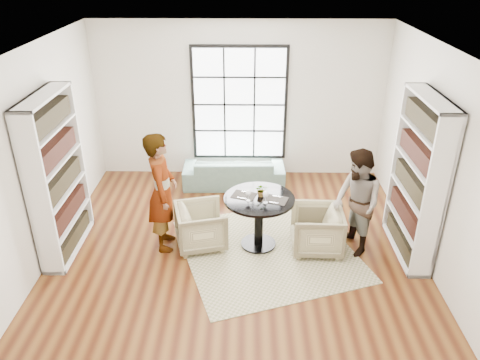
{
  "coord_description": "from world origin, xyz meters",
  "views": [
    {
      "loc": [
        0.14,
        -5.63,
        4.15
      ],
      "look_at": [
        0.05,
        0.4,
        1.12
      ],
      "focal_mm": 35.0,
      "sensor_mm": 36.0,
      "label": 1
    }
  ],
  "objects_px": {
    "armchair_right": "(316,230)",
    "person_left": "(162,192)",
    "person_right": "(357,203)",
    "flower_centerpiece": "(261,190)",
    "wine_glass_left": "(248,193)",
    "wine_glass_right": "(266,195)",
    "pedestal_table": "(259,211)",
    "armchair_left": "(201,226)",
    "sofa": "(234,171)"
  },
  "relations": [
    {
      "from": "armchair_right",
      "to": "person_left",
      "type": "xyz_separation_m",
      "value": [
        -2.29,
        0.08,
        0.58
      ]
    },
    {
      "from": "person_right",
      "to": "flower_centerpiece",
      "type": "xyz_separation_m",
      "value": [
        -1.38,
        0.14,
        0.12
      ]
    },
    {
      "from": "wine_glass_left",
      "to": "wine_glass_right",
      "type": "xyz_separation_m",
      "value": [
        0.25,
        -0.06,
        0.01
      ]
    },
    {
      "from": "pedestal_table",
      "to": "armchair_left",
      "type": "bearing_deg",
      "value": -179.55
    },
    {
      "from": "pedestal_table",
      "to": "wine_glass_left",
      "type": "height_order",
      "value": "wine_glass_left"
    },
    {
      "from": "pedestal_table",
      "to": "armchair_left",
      "type": "height_order",
      "value": "pedestal_table"
    },
    {
      "from": "armchair_left",
      "to": "armchair_right",
      "type": "bearing_deg",
      "value": -107.06
    },
    {
      "from": "armchair_left",
      "to": "person_right",
      "type": "relative_size",
      "value": 0.46
    },
    {
      "from": "person_right",
      "to": "wine_glass_right",
      "type": "distance_m",
      "value": 1.34
    },
    {
      "from": "pedestal_table",
      "to": "sofa",
      "type": "height_order",
      "value": "pedestal_table"
    },
    {
      "from": "person_left",
      "to": "pedestal_table",
      "type": "bearing_deg",
      "value": -94.64
    },
    {
      "from": "flower_centerpiece",
      "to": "armchair_left",
      "type": "bearing_deg",
      "value": -176.21
    },
    {
      "from": "wine_glass_right",
      "to": "flower_centerpiece",
      "type": "distance_m",
      "value": 0.22
    },
    {
      "from": "armchair_left",
      "to": "armchair_right",
      "type": "xyz_separation_m",
      "value": [
        1.74,
        -0.08,
        0.01
      ]
    },
    {
      "from": "person_right",
      "to": "wine_glass_right",
      "type": "xyz_separation_m",
      "value": [
        -1.33,
        -0.06,
        0.16
      ]
    },
    {
      "from": "armchair_left",
      "to": "sofa",
      "type": "bearing_deg",
      "value": -26.4
    },
    {
      "from": "armchair_right",
      "to": "pedestal_table",
      "type": "bearing_deg",
      "value": -94.67
    },
    {
      "from": "armchair_left",
      "to": "armchair_right",
      "type": "distance_m",
      "value": 1.74
    },
    {
      "from": "sofa",
      "to": "wine_glass_right",
      "type": "relative_size",
      "value": 10.34
    },
    {
      "from": "wine_glass_right",
      "to": "flower_centerpiece",
      "type": "xyz_separation_m",
      "value": [
        -0.05,
        0.21,
        -0.04
      ]
    },
    {
      "from": "person_left",
      "to": "person_right",
      "type": "height_order",
      "value": "person_left"
    },
    {
      "from": "person_left",
      "to": "person_right",
      "type": "xyz_separation_m",
      "value": [
        2.84,
        -0.08,
        -0.11
      ]
    },
    {
      "from": "armchair_right",
      "to": "armchair_left",
      "type": "bearing_deg",
      "value": -91.4
    },
    {
      "from": "person_right",
      "to": "flower_centerpiece",
      "type": "height_order",
      "value": "person_right"
    },
    {
      "from": "wine_glass_left",
      "to": "person_left",
      "type": "bearing_deg",
      "value": 175.96
    },
    {
      "from": "sofa",
      "to": "wine_glass_right",
      "type": "bearing_deg",
      "value": 101.74
    },
    {
      "from": "pedestal_table",
      "to": "wine_glass_left",
      "type": "relative_size",
      "value": 6.04
    },
    {
      "from": "armchair_right",
      "to": "wine_glass_left",
      "type": "distance_m",
      "value": 1.2
    },
    {
      "from": "armchair_right",
      "to": "person_left",
      "type": "distance_m",
      "value": 2.36
    },
    {
      "from": "person_left",
      "to": "person_right",
      "type": "bearing_deg",
      "value": -96.63
    },
    {
      "from": "sofa",
      "to": "pedestal_table",
      "type": "bearing_deg",
      "value": 100.41
    },
    {
      "from": "wine_glass_right",
      "to": "person_right",
      "type": "bearing_deg",
      "value": 2.67
    },
    {
      "from": "pedestal_table",
      "to": "armchair_right",
      "type": "distance_m",
      "value": 0.91
    },
    {
      "from": "armchair_right",
      "to": "flower_centerpiece",
      "type": "height_order",
      "value": "flower_centerpiece"
    },
    {
      "from": "wine_glass_right",
      "to": "pedestal_table",
      "type": "bearing_deg",
      "value": 119.36
    },
    {
      "from": "person_left",
      "to": "wine_glass_left",
      "type": "height_order",
      "value": "person_left"
    },
    {
      "from": "armchair_right",
      "to": "flower_centerpiece",
      "type": "relative_size",
      "value": 3.88
    },
    {
      "from": "sofa",
      "to": "armchair_left",
      "type": "xyz_separation_m",
      "value": [
        -0.44,
        -2.06,
        0.06
      ]
    },
    {
      "from": "wine_glass_right",
      "to": "flower_centerpiece",
      "type": "height_order",
      "value": "flower_centerpiece"
    },
    {
      "from": "armchair_left",
      "to": "wine_glass_left",
      "type": "bearing_deg",
      "value": -111.4
    },
    {
      "from": "pedestal_table",
      "to": "person_right",
      "type": "bearing_deg",
      "value": -3.71
    },
    {
      "from": "person_left",
      "to": "flower_centerpiece",
      "type": "height_order",
      "value": "person_left"
    },
    {
      "from": "pedestal_table",
      "to": "armchair_right",
      "type": "height_order",
      "value": "pedestal_table"
    },
    {
      "from": "wine_glass_right",
      "to": "wine_glass_left",
      "type": "bearing_deg",
      "value": 167.05
    },
    {
      "from": "sofa",
      "to": "armchair_right",
      "type": "height_order",
      "value": "armchair_right"
    },
    {
      "from": "armchair_left",
      "to": "wine_glass_right",
      "type": "xyz_separation_m",
      "value": [
        0.96,
        -0.15,
        0.63
      ]
    },
    {
      "from": "sofa",
      "to": "person_left",
      "type": "height_order",
      "value": "person_left"
    },
    {
      "from": "pedestal_table",
      "to": "armchair_right",
      "type": "bearing_deg",
      "value": -6.06
    },
    {
      "from": "sofa",
      "to": "armchair_left",
      "type": "relative_size",
      "value": 2.6
    },
    {
      "from": "sofa",
      "to": "armchair_right",
      "type": "xyz_separation_m",
      "value": [
        1.3,
        -2.15,
        0.06
      ]
    }
  ]
}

